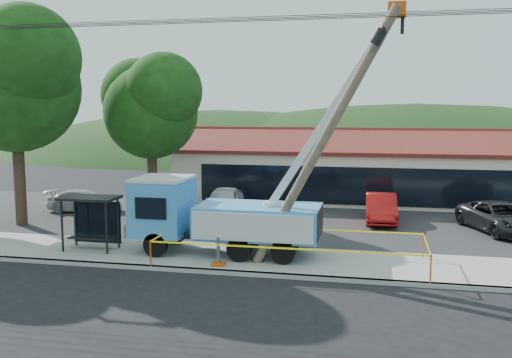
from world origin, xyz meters
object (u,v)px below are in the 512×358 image
object	(u,v)px
car_red	(381,224)
bus_shelter	(92,210)
car_white	(85,213)
car_dark	(500,234)
utility_truck	(221,213)
car_silver	(224,217)
leaning_pole	(331,127)

from	to	relation	value
car_red	bus_shelter	bearing A→B (deg)	-146.20
car_white	car_dark	xyz separation A→B (m)	(21.88, -0.81, 0.00)
utility_truck	car_red	bearing A→B (deg)	51.45
car_silver	utility_truck	bearing A→B (deg)	-80.92
car_red	car_dark	world-z (taller)	car_red
car_red	car_white	size ratio (longest dim) A/B	1.04
leaning_pole	car_silver	size ratio (longest dim) A/B	2.08
leaning_pole	car_red	bearing A→B (deg)	77.80
leaning_pole	car_red	distance (m)	10.56
car_red	car_dark	size ratio (longest dim) A/B	0.86
car_dark	car_white	bearing A→B (deg)	158.23
utility_truck	leaning_pole	xyz separation A→B (m)	(4.40, -1.01, 3.48)
leaning_pole	car_dark	distance (m)	11.90
leaning_pole	car_white	bearing A→B (deg)	149.63
car_dark	bus_shelter	bearing A→B (deg)	-177.35
utility_truck	car_red	xyz separation A→B (m)	(6.33, 7.95, -1.79)
car_silver	car_red	size ratio (longest dim) A/B	1.04
leaning_pole	car_dark	bearing A→B (deg)	45.74
bus_shelter	car_white	distance (m)	9.32
bus_shelter	utility_truck	bearing A→B (deg)	4.45
utility_truck	car_silver	world-z (taller)	utility_truck
leaning_pole	car_red	world-z (taller)	leaning_pole
leaning_pole	car_white	distance (m)	17.53
bus_shelter	car_silver	size ratio (longest dim) A/B	0.51
bus_shelter	car_silver	distance (m)	9.18
leaning_pole	car_silver	distance (m)	12.20
bus_shelter	car_dark	bearing A→B (deg)	22.22
car_red	car_white	world-z (taller)	car_red
leaning_pole	car_white	xyz separation A→B (m)	(-14.43, 8.46, -5.26)
utility_truck	car_silver	bearing A→B (deg)	104.23
car_silver	car_red	bearing A→B (deg)	-5.07
utility_truck	car_dark	distance (m)	13.70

